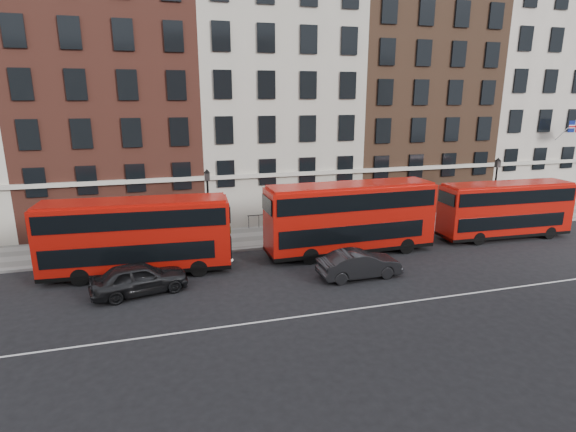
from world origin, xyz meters
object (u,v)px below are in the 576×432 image
object	(u,v)px
bus_b	(136,235)
bus_c	(350,217)
bus_d	(505,209)
car_front	(359,264)
car_rear	(139,278)

from	to	relation	value
bus_b	bus_c	distance (m)	13.16
bus_b	bus_d	bearing A→B (deg)	3.99
bus_c	car_front	world-z (taller)	bus_c
car_rear	car_front	world-z (taller)	car_rear
bus_d	car_rear	xyz separation A→B (m)	(-25.12, -2.81, -1.36)
bus_c	bus_d	size ratio (longest dim) A/B	1.13
car_front	bus_d	bearing A→B (deg)	-75.02
bus_c	car_rear	world-z (taller)	bus_c
bus_c	bus_d	world-z (taller)	bus_c
car_rear	bus_b	bearing A→B (deg)	-9.07
bus_b	bus_c	world-z (taller)	bus_c
bus_d	car_rear	distance (m)	25.31
bus_b	car_rear	world-z (taller)	bus_b
bus_b	car_rear	distance (m)	3.20
car_rear	bus_c	bearing A→B (deg)	-90.08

